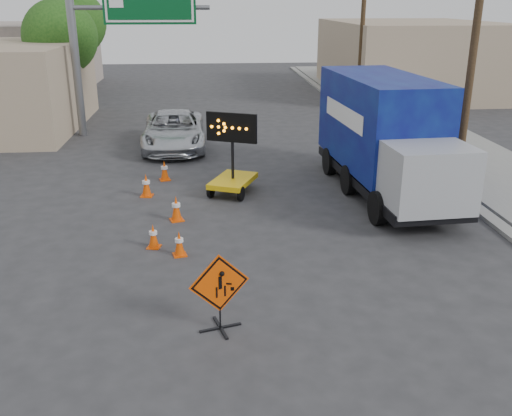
{
  "coord_description": "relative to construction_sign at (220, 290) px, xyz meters",
  "views": [
    {
      "loc": [
        -0.72,
        -8.58,
        5.88
      ],
      "look_at": [
        0.25,
        2.78,
        1.73
      ],
      "focal_mm": 40.0,
      "sensor_mm": 36.0,
      "label": 1
    }
  ],
  "objects": [
    {
      "name": "curb_right",
      "position": [
        7.8,
        14.14,
        -0.76
      ],
      "size": [
        0.4,
        60.0,
        0.12
      ],
      "primitive_type": "cube",
      "color": "gray",
      "rests_on": "ground"
    },
    {
      "name": "arrow_board",
      "position": [
        0.63,
        8.13,
        -0.22
      ],
      "size": [
        1.74,
        2.13,
        2.63
      ],
      "rotation": [
        0.0,
        0.0,
        -0.41
      ],
      "color": "#E3B40C",
      "rests_on": "ground"
    },
    {
      "name": "storefront_left_far",
      "position": [
        -14.4,
        33.14,
        1.38
      ],
      "size": [
        12.0,
        10.0,
        4.4
      ],
      "primitive_type": "cube",
      "color": "#A9988D",
      "rests_on": "ground"
    },
    {
      "name": "building_right_far",
      "position": [
        13.6,
        29.14,
        1.48
      ],
      "size": [
        10.0,
        14.0,
        4.6
      ],
      "primitive_type": "cube",
      "color": "tan",
      "rests_on": "ground"
    },
    {
      "name": "construction_sign",
      "position": [
        0.0,
        0.0,
        0.0
      ],
      "size": [
        1.13,
        0.81,
        1.55
      ],
      "rotation": [
        0.0,
        0.0,
        0.28
      ],
      "color": "black",
      "rests_on": "ground"
    },
    {
      "name": "tree_left_far",
      "position": [
        -8.4,
        29.14,
        3.78
      ],
      "size": [
        4.1,
        4.1,
        6.66
      ],
      "color": "#47321E",
      "rests_on": "ground"
    },
    {
      "name": "utility_pole_near",
      "position": [
        8.6,
        9.14,
        3.86
      ],
      "size": [
        1.8,
        0.26,
        9.0
      ],
      "color": "#47321E",
      "rests_on": "ground"
    },
    {
      "name": "cone_b",
      "position": [
        -1.58,
        3.96,
        -0.51
      ],
      "size": [
        0.38,
        0.38,
        0.63
      ],
      "rotation": [
        0.0,
        0.0,
        -0.21
      ],
      "color": "#E64804",
      "rests_on": "ground"
    },
    {
      "name": "ground",
      "position": [
        0.6,
        -0.86,
        -0.82
      ],
      "size": [
        100.0,
        100.0,
        0.0
      ],
      "primitive_type": "plane",
      "color": "#2D2D30",
      "rests_on": "ground"
    },
    {
      "name": "box_truck",
      "position": [
        5.43,
        7.76,
        0.84
      ],
      "size": [
        2.87,
        7.87,
        3.67
      ],
      "rotation": [
        0.0,
        0.0,
        0.07
      ],
      "color": "black",
      "rests_on": "ground"
    },
    {
      "name": "cone_a",
      "position": [
        -0.91,
        3.42,
        -0.5
      ],
      "size": [
        0.39,
        0.39,
        0.64
      ],
      "rotation": [
        0.0,
        0.0,
        0.23
      ],
      "color": "#E64804",
      "rests_on": "ground"
    },
    {
      "name": "highway_gantry",
      "position": [
        -3.84,
        17.09,
        4.25
      ],
      "size": [
        6.18,
        0.38,
        6.9
      ],
      "color": "slate",
      "rests_on": "ground"
    },
    {
      "name": "cone_e",
      "position": [
        -1.68,
        9.76,
        -0.47
      ],
      "size": [
        0.43,
        0.43,
        0.71
      ],
      "rotation": [
        0.0,
        0.0,
        0.25
      ],
      "color": "#E64804",
      "rests_on": "ground"
    },
    {
      "name": "cone_d",
      "position": [
        -2.14,
        8.04,
        -0.45
      ],
      "size": [
        0.42,
        0.42,
        0.74
      ],
      "rotation": [
        0.0,
        0.0,
        -0.12
      ],
      "color": "#E64804",
      "rests_on": "ground"
    },
    {
      "name": "utility_pole_far",
      "position": [
        8.6,
        23.14,
        3.86
      ],
      "size": [
        1.8,
        0.26,
        9.0
      ],
      "color": "#47321E",
      "rests_on": "ground"
    },
    {
      "name": "tree_left_near",
      "position": [
        -7.4,
        21.14,
        3.34
      ],
      "size": [
        3.71,
        3.71,
        6.03
      ],
      "color": "#47321E",
      "rests_on": "ground"
    },
    {
      "name": "cone_c",
      "position": [
        -1.09,
        5.81,
        -0.45
      ],
      "size": [
        0.46,
        0.46,
        0.73
      ],
      "rotation": [
        0.0,
        0.0,
        0.3
      ],
      "color": "#E64804",
      "rests_on": "ground"
    },
    {
      "name": "sidewalk_right",
      "position": [
        10.1,
        14.14,
        -0.75
      ],
      "size": [
        4.0,
        60.0,
        0.15
      ],
      "primitive_type": "cube",
      "color": "gray",
      "rests_on": "ground"
    },
    {
      "name": "pickup_truck",
      "position": [
        -1.56,
        14.35,
        -0.06
      ],
      "size": [
        2.65,
        5.53,
        1.52
      ],
      "primitive_type": "imported",
      "rotation": [
        0.0,
        0.0,
        0.02
      ],
      "color": "silver",
      "rests_on": "ground"
    }
  ]
}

